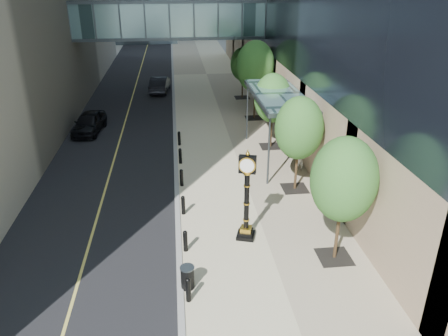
{
  "coord_description": "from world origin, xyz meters",
  "views": [
    {
      "loc": [
        -2.85,
        -11.8,
        11.23
      ],
      "look_at": [
        -0.77,
        6.3,
        2.99
      ],
      "focal_mm": 35.0,
      "sensor_mm": 36.0,
      "label": 1
    }
  ],
  "objects_px": {
    "street_clock": "(247,202)",
    "pedestrian": "(300,157)",
    "trash_bin": "(188,278)",
    "car_far": "(160,84)",
    "car_near": "(89,123)"
  },
  "relations": [
    {
      "from": "car_far",
      "to": "pedestrian",
      "type": "bearing_deg",
      "value": 119.23
    },
    {
      "from": "trash_bin",
      "to": "pedestrian",
      "type": "distance_m",
      "value": 12.47
    },
    {
      "from": "street_clock",
      "to": "car_far",
      "type": "relative_size",
      "value": 0.9
    },
    {
      "from": "trash_bin",
      "to": "car_far",
      "type": "bearing_deg",
      "value": 93.05
    },
    {
      "from": "trash_bin",
      "to": "pedestrian",
      "type": "xyz_separation_m",
      "value": [
        7.2,
        10.17,
        0.43
      ]
    },
    {
      "from": "trash_bin",
      "to": "car_near",
      "type": "relative_size",
      "value": 0.2
    },
    {
      "from": "street_clock",
      "to": "trash_bin",
      "type": "height_order",
      "value": "street_clock"
    },
    {
      "from": "car_near",
      "to": "trash_bin",
      "type": "bearing_deg",
      "value": -63.02
    },
    {
      "from": "street_clock",
      "to": "car_far",
      "type": "xyz_separation_m",
      "value": [
        -4.41,
        27.34,
        -1.1
      ]
    },
    {
      "from": "street_clock",
      "to": "pedestrian",
      "type": "relative_size",
      "value": 2.4
    },
    {
      "from": "car_near",
      "to": "pedestrian",
      "type": "bearing_deg",
      "value": -24.53
    },
    {
      "from": "street_clock",
      "to": "pedestrian",
      "type": "height_order",
      "value": "street_clock"
    },
    {
      "from": "street_clock",
      "to": "car_far",
      "type": "distance_m",
      "value": 27.72
    },
    {
      "from": "trash_bin",
      "to": "car_near",
      "type": "height_order",
      "value": "car_near"
    },
    {
      "from": "pedestrian",
      "to": "car_far",
      "type": "height_order",
      "value": "pedestrian"
    }
  ]
}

